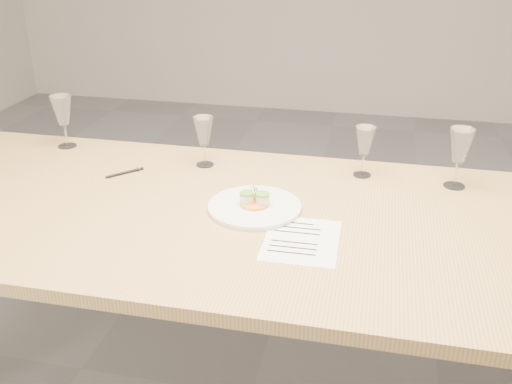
% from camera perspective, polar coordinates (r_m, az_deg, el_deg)
% --- Properties ---
extents(dining_table, '(2.40, 1.00, 0.75)m').
position_cam_1_polar(dining_table, '(1.77, -0.60, -4.00)').
color(dining_table, tan).
rests_on(dining_table, ground).
extents(dinner_plate, '(0.29, 0.29, 0.07)m').
position_cam_1_polar(dinner_plate, '(1.75, -0.13, -1.41)').
color(dinner_plate, white).
rests_on(dinner_plate, dining_table).
extents(recipe_sheet, '(0.21, 0.26, 0.00)m').
position_cam_1_polar(recipe_sheet, '(1.60, 4.57, -4.80)').
color(recipe_sheet, white).
rests_on(recipe_sheet, dining_table).
extents(ballpoint_pen, '(0.10, 0.11, 0.01)m').
position_cam_1_polar(ballpoint_pen, '(2.05, -12.97, 1.90)').
color(ballpoint_pen, black).
rests_on(ballpoint_pen, dining_table).
extents(wine_glass_0, '(0.08, 0.08, 0.20)m').
position_cam_1_polar(wine_glass_0, '(2.33, -18.81, 7.64)').
color(wine_glass_0, white).
rests_on(wine_glass_0, dining_table).
extents(wine_glass_1, '(0.07, 0.07, 0.18)m').
position_cam_1_polar(wine_glass_1, '(2.04, -5.26, 6.00)').
color(wine_glass_1, white).
rests_on(wine_glass_1, dining_table).
extents(wine_glass_2, '(0.07, 0.07, 0.18)m').
position_cam_1_polar(wine_glass_2, '(1.98, 10.82, 4.93)').
color(wine_glass_2, white).
rests_on(wine_glass_2, dining_table).
extents(wine_glass_3, '(0.08, 0.08, 0.20)m').
position_cam_1_polar(wine_glass_3, '(1.97, 19.76, 4.29)').
color(wine_glass_3, white).
rests_on(wine_glass_3, dining_table).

